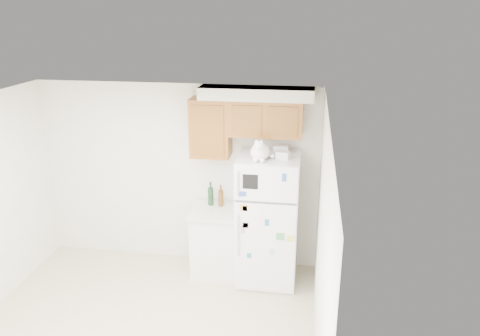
% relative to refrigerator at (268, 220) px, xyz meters
% --- Properties ---
extents(room_shell, '(3.84, 4.04, 2.52)m').
position_rel_refrigerator_xyz_m(room_shell, '(-1.14, -1.36, 0.82)').
color(room_shell, silver).
rests_on(room_shell, ground_plane).
extents(refrigerator, '(0.76, 0.78, 1.70)m').
position_rel_refrigerator_xyz_m(refrigerator, '(0.00, 0.00, 0.00)').
color(refrigerator, white).
rests_on(refrigerator, ground_plane).
extents(base_counter, '(0.64, 0.64, 0.92)m').
position_rel_refrigerator_xyz_m(base_counter, '(-0.69, 0.07, -0.39)').
color(base_counter, white).
rests_on(base_counter, ground_plane).
extents(cat, '(0.28, 0.42, 0.29)m').
position_rel_refrigerator_xyz_m(cat, '(-0.09, -0.17, 0.96)').
color(cat, white).
rests_on(cat, refrigerator).
extents(storage_box_back, '(0.20, 0.16, 0.10)m').
position_rel_refrigerator_xyz_m(storage_box_back, '(0.12, 0.16, 0.90)').
color(storage_box_back, white).
rests_on(storage_box_back, refrigerator).
extents(storage_box_front, '(0.17, 0.14, 0.09)m').
position_rel_refrigerator_xyz_m(storage_box_front, '(0.17, -0.07, 0.89)').
color(storage_box_front, white).
rests_on(storage_box_front, refrigerator).
extents(bottle_green, '(0.08, 0.08, 0.32)m').
position_rel_refrigerator_xyz_m(bottle_green, '(-0.78, 0.20, 0.23)').
color(bottle_green, '#19381E').
rests_on(bottle_green, base_counter).
extents(bottle_amber, '(0.07, 0.07, 0.30)m').
position_rel_refrigerator_xyz_m(bottle_amber, '(-0.64, 0.19, 0.22)').
color(bottle_amber, '#593814').
rests_on(bottle_amber, base_counter).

